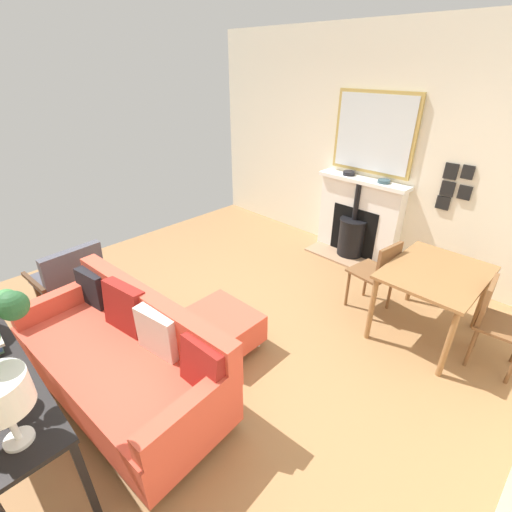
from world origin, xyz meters
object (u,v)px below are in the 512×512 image
sofa (125,357)px  dining_chair_near_fireplace (379,271)px  dining_table (435,280)px  mantel_bowl_near (349,173)px  mantel_bowl_far (384,181)px  ottoman (222,326)px  armchair_accent (70,274)px  dining_chair_by_back_wall (494,317)px  fireplace (357,223)px

sofa → dining_chair_near_fireplace: sofa is taller
dining_table → dining_chair_near_fireplace: bearing=-88.9°
mantel_bowl_near → mantel_bowl_far: (-0.00, 0.50, -0.01)m
ottoman → dining_chair_near_fireplace: bearing=154.0°
armchair_accent → dining_chair_by_back_wall: bearing=123.9°
ottoman → dining_chair_by_back_wall: bearing=129.8°
ottoman → dining_chair_near_fireplace: (-1.53, 0.74, 0.28)m
fireplace → mantel_bowl_far: 0.70m
mantel_bowl_far → mantel_bowl_near: bearing=-90.0°
dining_chair_by_back_wall → mantel_bowl_near: bearing=-115.5°
armchair_accent → mantel_bowl_near: bearing=160.0°
mantel_bowl_far → dining_table: size_ratio=0.15×
armchair_accent → dining_chair_near_fireplace: size_ratio=0.97×
dining_table → dining_chair_near_fireplace: 0.56m
mantel_bowl_far → dining_chair_by_back_wall: (1.05, 1.68, -0.63)m
mantel_bowl_far → armchair_accent: bearing=-27.3°
ottoman → sofa: bearing=-7.7°
sofa → dining_table: 2.83m
sofa → dining_chair_by_back_wall: (-2.43, 1.96, 0.12)m
dining_chair_near_fireplace → fireplace: bearing=-139.7°
mantel_bowl_near → armchair_accent: size_ratio=0.19×
armchair_accent → dining_table: bearing=128.8°
sofa → dining_chair_by_back_wall: 3.12m
mantel_bowl_far → dining_chair_by_back_wall: 2.08m
fireplace → dining_chair_by_back_wall: bearing=62.4°
fireplace → mantel_bowl_near: (-0.02, -0.23, 0.65)m
armchair_accent → dining_table: size_ratio=0.79×
sofa → ottoman: 0.92m
fireplace → ottoman: size_ratio=1.84×
dining_chair_by_back_wall → mantel_bowl_far: bearing=-121.8°
dining_table → dining_chair_near_fireplace: size_ratio=1.22×
sofa → ottoman: bearing=172.3°
sofa → dining_table: size_ratio=1.93×
mantel_bowl_near → sofa: 3.57m
mantel_bowl_far → armchair_accent: 3.81m
armchair_accent → dining_chair_near_fireplace: dining_chair_near_fireplace is taller
mantel_bowl_near → dining_table: mantel_bowl_near is taller
dining_chair_by_back_wall → dining_table: bearing=-90.8°
sofa → ottoman: size_ratio=2.94×
sofa → dining_table: bearing=149.9°
mantel_bowl_far → armchair_accent: (3.34, -1.72, -0.66)m
ottoman → armchair_accent: size_ratio=0.83×
mantel_bowl_near → dining_chair_near_fireplace: (1.05, 1.10, -0.62)m
mantel_bowl_far → dining_chair_near_fireplace: bearing=29.6°
dining_table → dining_chair_by_back_wall: (0.01, 0.54, -0.14)m
dining_table → sofa: bearing=-30.1°
mantel_bowl_near → mantel_bowl_far: bearing=90.0°
sofa → armchair_accent: bearing=-95.6°
dining_chair_near_fireplace → dining_chair_by_back_wall: dining_chair_near_fireplace is taller
fireplace → mantel_bowl_far: mantel_bowl_far is taller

